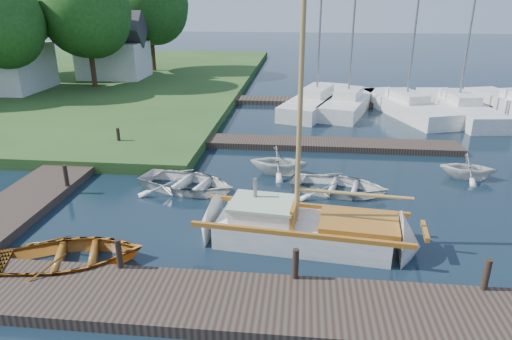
# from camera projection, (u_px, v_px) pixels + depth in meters

# --- Properties ---
(ground) EXTENTS (160.00, 160.00, 0.00)m
(ground) POSITION_uv_depth(u_px,v_px,m) (256.00, 201.00, 16.24)
(ground) COLOR black
(ground) RESTS_ON ground
(near_dock) EXTENTS (18.00, 2.20, 0.30)m
(near_dock) POSITION_uv_depth(u_px,v_px,m) (229.00, 304.00, 10.61)
(near_dock) COLOR #2E1F1A
(near_dock) RESTS_ON ground
(left_dock) EXTENTS (2.20, 18.00, 0.30)m
(left_dock) POSITION_uv_depth(u_px,v_px,m) (69.00, 169.00, 18.82)
(left_dock) COLOR #2E1F1A
(left_dock) RESTS_ON ground
(far_dock) EXTENTS (14.00, 1.60, 0.30)m
(far_dock) POSITION_uv_depth(u_px,v_px,m) (311.00, 144.00, 22.03)
(far_dock) COLOR #2E1F1A
(far_dock) RESTS_ON ground
(pontoon) EXTENTS (30.00, 1.60, 0.30)m
(pontoon) POSITION_uv_depth(u_px,v_px,m) (432.00, 104.00, 30.07)
(pontoon) COLOR #2E1F1A
(pontoon) RESTS_ON ground
(mooring_post_1) EXTENTS (0.16, 0.16, 0.80)m
(mooring_post_1) POSITION_uv_depth(u_px,v_px,m) (119.00, 254.00, 11.64)
(mooring_post_1) COLOR black
(mooring_post_1) RESTS_ON near_dock
(mooring_post_2) EXTENTS (0.16, 0.16, 0.80)m
(mooring_post_2) POSITION_uv_depth(u_px,v_px,m) (296.00, 264.00, 11.20)
(mooring_post_2) COLOR black
(mooring_post_2) RESTS_ON near_dock
(mooring_post_3) EXTENTS (0.16, 0.16, 0.80)m
(mooring_post_3) POSITION_uv_depth(u_px,v_px,m) (486.00, 275.00, 10.76)
(mooring_post_3) COLOR black
(mooring_post_3) RESTS_ON near_dock
(mooring_post_4) EXTENTS (0.16, 0.16, 0.80)m
(mooring_post_4) POSITION_uv_depth(u_px,v_px,m) (66.00, 176.00, 16.67)
(mooring_post_4) COLOR black
(mooring_post_4) RESTS_ON left_dock
(mooring_post_5) EXTENTS (0.16, 0.16, 0.80)m
(mooring_post_5) POSITION_uv_depth(u_px,v_px,m) (118.00, 136.00, 21.31)
(mooring_post_5) COLOR black
(mooring_post_5) RESTS_ON left_dock
(sailboat) EXTENTS (7.32, 2.72, 9.83)m
(sailboat) POSITION_uv_depth(u_px,v_px,m) (308.00, 232.00, 13.45)
(sailboat) COLOR silver
(sailboat) RESTS_ON ground
(dinghy) EXTENTS (4.65, 3.94, 0.82)m
(dinghy) POSITION_uv_depth(u_px,v_px,m) (67.00, 253.00, 12.19)
(dinghy) COLOR brown
(dinghy) RESTS_ON ground
(tender_a) EXTENTS (4.37, 3.63, 0.78)m
(tender_a) POSITION_uv_depth(u_px,v_px,m) (187.00, 180.00, 17.07)
(tender_a) COLOR silver
(tender_a) RESTS_ON ground
(tender_b) EXTENTS (2.51, 2.21, 1.26)m
(tender_b) POSITION_uv_depth(u_px,v_px,m) (279.00, 159.00, 18.54)
(tender_b) COLOR silver
(tender_b) RESTS_ON ground
(tender_c) EXTENTS (4.03, 3.25, 0.74)m
(tender_c) POSITION_uv_depth(u_px,v_px,m) (339.00, 183.00, 16.85)
(tender_c) COLOR silver
(tender_c) RESTS_ON ground
(tender_d) EXTENTS (2.41, 2.17, 1.12)m
(tender_d) POSITION_uv_depth(u_px,v_px,m) (469.00, 165.00, 18.10)
(tender_d) COLOR silver
(tender_d) RESTS_ON ground
(marina_boat_1) EXTENTS (4.86, 9.35, 11.05)m
(marina_boat_1) POSITION_uv_depth(u_px,v_px,m) (316.00, 100.00, 29.42)
(marina_boat_1) COLOR silver
(marina_boat_1) RESTS_ON ground
(marina_boat_2) EXTENTS (4.23, 7.66, 12.08)m
(marina_boat_2) POSITION_uv_depth(u_px,v_px,m) (348.00, 102.00, 28.73)
(marina_boat_2) COLOR silver
(marina_boat_2) RESTS_ON ground
(marina_boat_3) EXTENTS (4.78, 8.47, 10.85)m
(marina_boat_3) POSITION_uv_depth(u_px,v_px,m) (406.00, 105.00, 27.91)
(marina_boat_3) COLOR silver
(marina_boat_3) RESTS_ON ground
(marina_boat_4) EXTENTS (3.19, 8.88, 10.72)m
(marina_boat_4) POSITION_uv_depth(u_px,v_px,m) (458.00, 106.00, 27.64)
(marina_boat_4) COLOR silver
(marina_boat_4) RESTS_ON ground
(house_c) EXTENTS (5.25, 4.00, 5.28)m
(house_c) POSITION_uv_depth(u_px,v_px,m) (113.00, 52.00, 37.10)
(house_c) COLOR white
(house_c) RESTS_ON shore
(tree_3) EXTENTS (6.41, 6.38, 8.74)m
(tree_3) POSITION_uv_depth(u_px,v_px,m) (86.00, 11.00, 32.27)
(tree_3) COLOR #332114
(tree_3) RESTS_ON shore
(tree_4) EXTENTS (7.01, 7.01, 9.66)m
(tree_4) POSITION_uv_depth(u_px,v_px,m) (12.00, 2.00, 36.56)
(tree_4) COLOR #332114
(tree_4) RESTS_ON shore
(tree_7) EXTENTS (6.83, 6.83, 9.38)m
(tree_7) POSITION_uv_depth(u_px,v_px,m) (149.00, 4.00, 39.37)
(tree_7) COLOR #332114
(tree_7) RESTS_ON shore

